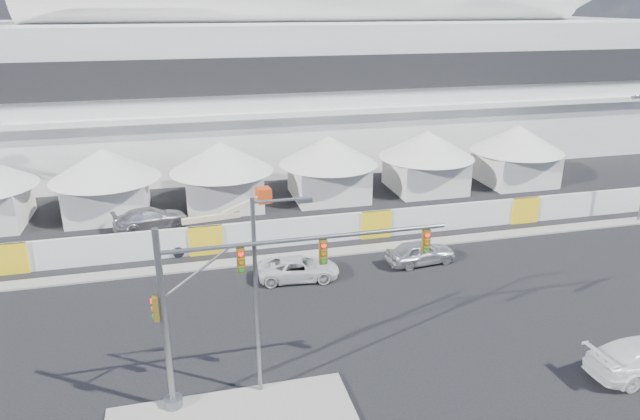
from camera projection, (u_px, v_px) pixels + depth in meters
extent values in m
plane|color=black|center=(356.00, 366.00, 26.62)|extent=(160.00, 160.00, 0.00)
cube|color=gray|center=(561.00, 229.00, 42.53)|extent=(80.00, 1.20, 0.12)
cube|color=silver|center=(313.00, 86.00, 64.27)|extent=(80.00, 24.00, 14.00)
cube|color=black|center=(344.00, 73.00, 52.24)|extent=(68.00, 0.30, 3.20)
cube|color=silver|center=(344.00, 112.00, 53.22)|extent=(72.00, 0.80, 0.50)
cube|color=silver|center=(108.00, 197.00, 45.00)|extent=(6.00, 6.00, 3.00)
cone|color=silver|center=(104.00, 164.00, 44.07)|extent=(8.40, 8.40, 2.40)
cube|color=silver|center=(223.00, 188.00, 47.05)|extent=(6.00, 6.00, 3.00)
cone|color=silver|center=(221.00, 156.00, 46.12)|extent=(8.40, 8.40, 2.40)
cube|color=silver|center=(328.00, 180.00, 49.09)|extent=(6.00, 6.00, 3.00)
cone|color=silver|center=(328.00, 150.00, 48.16)|extent=(8.40, 8.40, 2.40)
cube|color=silver|center=(425.00, 173.00, 51.14)|extent=(6.00, 6.00, 3.00)
cone|color=silver|center=(427.00, 144.00, 50.21)|extent=(8.40, 8.40, 2.40)
cube|color=silver|center=(514.00, 167.00, 53.19)|extent=(6.00, 6.00, 3.00)
cone|color=silver|center=(518.00, 138.00, 52.26)|extent=(8.40, 8.40, 2.40)
cube|color=silver|center=(375.00, 224.00, 40.84)|extent=(70.00, 0.25, 2.00)
imported|color=silver|center=(421.00, 252.00, 36.80)|extent=(2.25, 4.69, 1.54)
imported|color=silver|center=(299.00, 268.00, 34.77)|extent=(2.82, 5.19, 1.38)
imported|color=#A9A8AD|center=(150.00, 218.00, 42.53)|extent=(3.62, 5.81, 1.57)
cylinder|color=gray|center=(165.00, 323.00, 22.40)|extent=(0.27, 0.27, 7.98)
cylinder|color=gray|center=(173.00, 402.00, 23.70)|extent=(0.78, 0.78, 0.40)
cylinder|color=gray|center=(309.00, 239.00, 22.69)|extent=(11.69, 0.18, 0.18)
cube|color=#594714|center=(241.00, 260.00, 22.29)|extent=(0.32, 0.22, 1.05)
cube|color=#594714|center=(323.00, 252.00, 23.05)|extent=(0.32, 0.22, 1.05)
cube|color=#594714|center=(426.00, 241.00, 24.07)|extent=(0.32, 0.22, 1.05)
cube|color=#594714|center=(156.00, 309.00, 22.10)|extent=(0.22, 0.32, 1.05)
cylinder|color=slate|center=(257.00, 300.00, 23.27)|extent=(0.18, 0.18, 8.82)
cylinder|color=slate|center=(280.00, 200.00, 22.06)|extent=(2.16, 0.12, 0.12)
cube|color=slate|center=(305.00, 201.00, 22.32)|extent=(0.59, 0.25, 0.15)
cube|color=gray|center=(636.00, 97.00, 40.25)|extent=(0.66, 0.28, 0.17)
cube|color=#C53B12|center=(194.00, 241.00, 39.00)|extent=(3.98, 2.20, 1.15)
cube|color=beige|center=(212.00, 219.00, 38.76)|extent=(4.00, 0.93, 0.37)
cube|color=beige|center=(245.00, 207.00, 39.07)|extent=(3.10, 0.75, 1.27)
cube|color=#C53B12|center=(266.00, 198.00, 39.23)|extent=(1.07, 1.07, 1.05)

